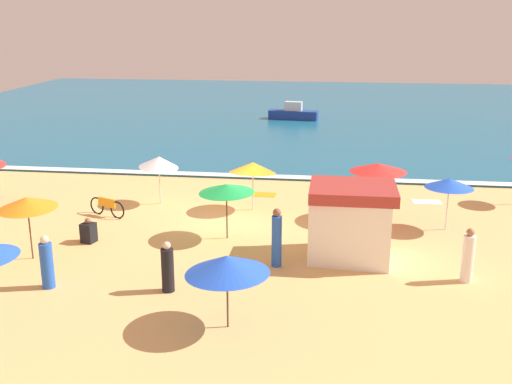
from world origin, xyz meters
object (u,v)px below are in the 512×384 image
Objects in this scene: lifeguard_cabana at (352,221)px; beachgoer_4 at (468,257)px; beachgoer_2 at (277,239)px; beach_umbrella_8 at (159,162)px; beach_umbrella_9 at (253,168)px; beachgoer_1 at (89,232)px; small_boat_0 at (293,113)px; beach_umbrella_5 at (226,188)px; parked_bicycle at (107,207)px; beach_umbrella_2 at (27,203)px; beachgoer_0 at (168,269)px; beach_umbrella_4 at (227,265)px; beachgoer_5 at (47,264)px; beach_umbrella_3 at (378,168)px; beach_umbrella_0 at (449,183)px.

lifeguard_cabana is 3.75m from beachgoer_4.
beachgoer_2 reaches higher than beachgoer_4.
beach_umbrella_8 is at bearing 132.60° from beachgoer_2.
beachgoer_1 is (-5.24, -4.46, -1.41)m from beach_umbrella_9.
beachgoer_2 is at bearing -86.93° from small_boat_0.
parked_bicycle is at bearing 160.04° from beach_umbrella_5.
beach_umbrella_2 reaches higher than beachgoer_0.
beachgoer_0 is 3.70m from beachgoer_2.
beachgoer_2 is 5.80m from beachgoer_4.
beachgoer_4 is at bearing -7.66° from beachgoer_1.
beach_umbrella_5 is at bearing 100.24° from beach_umbrella_4.
beachgoer_1 is (-9.13, 0.26, -0.89)m from lifeguard_cabana.
beachgoer_5 is at bearing -159.24° from beachgoer_2.
beachgoer_0 is (-0.93, -4.55, -1.15)m from beach_umbrella_5.
beach_umbrella_9 is (-4.94, 0.62, -0.31)m from beach_umbrella_3.
lifeguard_cabana is 1.13× the size of beach_umbrella_2.
beach_umbrella_8 is at bearing 114.81° from beach_umbrella_4.
beach_umbrella_4 is at bearing -65.19° from beach_umbrella_8.
lifeguard_cabana is 1.63× the size of beachgoer_4.
beach_umbrella_9 is at bearing 82.22° from beach_umbrella_5.
small_boat_0 is at bearing 76.43° from parked_bicycle.
beach_umbrella_4 is 2.98× the size of beachgoer_1.
beach_umbrella_8 is 1.00× the size of beach_umbrella_9.
beach_umbrella_5 is 1.66× the size of parked_bicycle.
lifeguard_cabana is at bearing 7.92° from beach_umbrella_2.
beach_umbrella_4 is 7.66m from beachgoer_4.
beach_umbrella_9 is 1.35× the size of parked_bicycle.
beachgoer_1 is 12.69m from beachgoer_4.
beachgoer_0 is 8.91m from beachgoer_4.
beach_umbrella_0 is 13.21m from parked_bicycle.
beach_umbrella_8 is at bearing 147.58° from lifeguard_cabana.
beach_umbrella_3 is 1.50× the size of beachgoer_5.
beach_umbrella_5 is at bearing 163.57° from lifeguard_cabana.
beach_umbrella_3 is 1.44× the size of parked_bicycle.
beachgoer_5 is at bearing -142.60° from beach_umbrella_3.
beach_umbrella_8 is (2.49, 6.46, -0.10)m from beach_umbrella_2.
beachgoer_0 reaches higher than beachgoer_1.
beachgoer_4 is (5.79, -0.42, -0.14)m from beachgoer_2.
parked_bicycle is at bearing -179.65° from beach_umbrella_0.
beach_umbrella_2 reaches higher than parked_bicycle.
beach_umbrella_2 is 1.07× the size of beach_umbrella_9.
beachgoer_5 is at bearing -170.56° from beachgoer_4.
lifeguard_cabana reaches higher than beach_umbrella_2.
beachgoer_1 is (-1.24, -4.76, -1.44)m from beach_umbrella_8.
beach_umbrella_5 is 1.66× the size of beachgoer_4.
beach_umbrella_0 is 14.73m from beach_umbrella_2.
beachgoer_1 is at bearing -166.73° from beach_umbrella_0.
beach_umbrella_3 reaches higher than beachgoer_1.
beach_umbrella_5 reaches higher than small_boat_0.
beach_umbrella_5 reaches higher than beachgoer_4.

